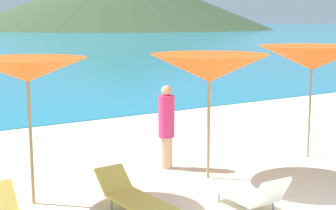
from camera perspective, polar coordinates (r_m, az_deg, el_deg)
The scene contains 7 objects.
ground_plane at distance 15.72m, azimuth -12.23°, elevation -1.92°, with size 50.00×100.00×0.30m, color beige.
umbrella_2 at distance 8.09m, azimuth -15.70°, elevation 3.83°, with size 1.99×1.99×2.36m.
umbrella_3 at distance 9.16m, azimuth 4.73°, elevation 4.21°, with size 2.28×2.28×2.33m.
umbrella_4 at distance 11.01m, azimuth 16.10°, elevation 5.17°, with size 2.41×2.41×2.41m.
lounge_chair_0 at distance 8.04m, azimuth 9.49°, elevation -9.92°, with size 0.62×1.28×0.64m.
lounge_chair_3 at distance 7.85m, azimuth -3.98°, elevation -10.32°, with size 0.67×1.64×0.58m.
beachgoer_0 at distance 9.94m, azimuth -0.18°, elevation -2.27°, with size 0.32×0.32×1.68m.
Camera 1 is at (-5.28, -4.48, 2.94)m, focal length 53.54 mm.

